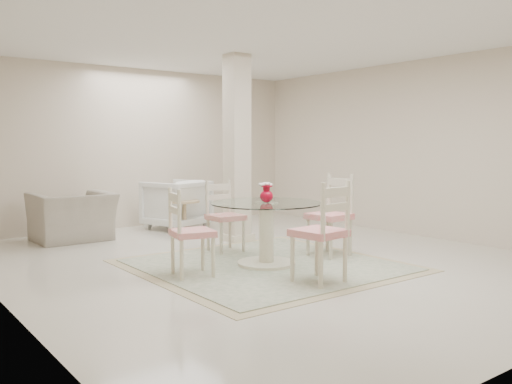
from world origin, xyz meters
TOP-DOWN VIEW (x-y plane):
  - ground at (0.00, 0.00)m, footprint 7.00×7.00m
  - room_shell at (0.00, 0.00)m, footprint 6.02×7.02m
  - column at (0.50, 1.30)m, footprint 0.30×0.30m
  - area_rug at (-0.19, -0.28)m, footprint 2.83×2.83m
  - dining_table at (-0.19, -0.28)m, footprint 1.29×1.29m
  - red_vase at (-0.19, -0.28)m, footprint 0.18×0.15m
  - dining_chair_east at (0.83, -0.34)m, footprint 0.49×0.49m
  - dining_chair_north at (-0.12, 0.74)m, footprint 0.43×0.43m
  - dining_chair_west at (-1.21, -0.20)m, footprint 0.50×0.50m
  - dining_chair_south at (-0.26, -1.30)m, footprint 0.51×0.51m
  - recliner_taupe at (-1.44, 2.75)m, footprint 1.11×0.98m
  - armchair_white at (0.33, 2.83)m, footprint 1.12×1.14m
  - side_table at (0.24, 2.40)m, footprint 0.50×0.50m

SIDE VIEW (x-z plane):
  - ground at x=0.00m, z-range 0.00..0.00m
  - area_rug at x=-0.19m, z-range 0.00..0.02m
  - side_table at x=0.24m, z-range -0.02..0.50m
  - recliner_taupe at x=-1.44m, z-range 0.00..0.71m
  - dining_table at x=-0.19m, z-range 0.01..0.75m
  - armchair_white at x=0.33m, z-range 0.00..0.83m
  - dining_chair_north at x=-0.12m, z-range 0.03..1.06m
  - dining_chair_west at x=-1.21m, z-range 0.03..1.08m
  - dining_chair_east at x=0.83m, z-range 0.03..1.17m
  - dining_chair_south at x=-0.26m, z-range 0.03..1.19m
  - red_vase at x=-0.19m, z-range 0.74..0.97m
  - column at x=0.50m, z-range 0.00..2.70m
  - room_shell at x=0.00m, z-range 0.50..3.21m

